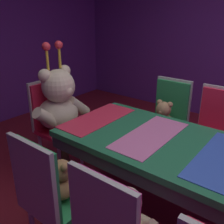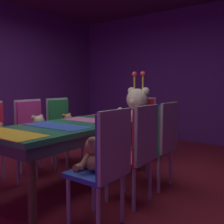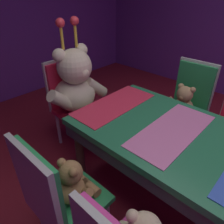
{
  "view_description": "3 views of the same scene",
  "coord_description": "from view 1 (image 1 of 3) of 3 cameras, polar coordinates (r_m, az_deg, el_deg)",
  "views": [
    {
      "loc": [
        -1.64,
        -0.62,
        1.68
      ],
      "look_at": [
        0.07,
        0.73,
        0.81
      ],
      "focal_mm": 41.11,
      "sensor_mm": 36.0,
      "label": 1
    },
    {
      "loc": [
        2.07,
        -2.11,
        1.16
      ],
      "look_at": [
        -0.07,
        0.81,
        0.8
      ],
      "focal_mm": 41.05,
      "sensor_mm": 36.0,
      "label": 2
    },
    {
      "loc": [
        -1.2,
        -0.25,
        1.65
      ],
      "look_at": [
        -0.06,
        0.83,
        0.7
      ],
      "focal_mm": 34.08,
      "sensor_mm": 36.0,
      "label": 3
    }
  ],
  "objects": [
    {
      "name": "teddy_left_2",
      "position": [
        1.85,
        -10.88,
        -14.86
      ],
      "size": [
        0.25,
        0.32,
        0.3
      ],
      "color": "#9E7247",
      "rests_on": "chair_left_2"
    },
    {
      "name": "chair_left_2",
      "position": [
        1.78,
        -14.54,
        -16.62
      ],
      "size": [
        0.42,
        0.41,
        0.98
      ],
      "color": "#268C4C",
      "rests_on": "ground_plane"
    },
    {
      "name": "chair_right_2",
      "position": [
        2.95,
        12.53,
        -0.4
      ],
      "size": [
        0.42,
        0.41,
        0.98
      ],
      "rotation": [
        0.0,
        0.0,
        3.14
      ],
      "color": "#268C4C",
      "rests_on": "ground_plane"
    },
    {
      "name": "banquet_table",
      "position": [
        2.04,
        15.45,
        -9.51
      ],
      "size": [
        0.9,
        2.02,
        0.75
      ],
      "color": "#26724C",
      "rests_on": "ground_plane"
    },
    {
      "name": "king_teddy_bear",
      "position": [
        2.74,
        -11.4,
        1.64
      ],
      "size": [
        0.73,
        0.57,
        0.94
      ],
      "rotation": [
        0.0,
        0.0,
        -1.57
      ],
      "color": "beige",
      "rests_on": "throne_chair"
    },
    {
      "name": "teddy_right_2",
      "position": [
        2.82,
        11.2,
        -1.25
      ],
      "size": [
        0.27,
        0.35,
        0.33
      ],
      "rotation": [
        0.0,
        0.0,
        3.14
      ],
      "color": "tan",
      "rests_on": "chair_right_2"
    },
    {
      "name": "chair_right_1",
      "position": [
        2.78,
        22.12,
        -2.89
      ],
      "size": [
        0.42,
        0.41,
        0.98
      ],
      "rotation": [
        0.0,
        0.0,
        3.14
      ],
      "color": "red",
      "rests_on": "ground_plane"
    },
    {
      "name": "ground_plane",
      "position": [
        2.43,
        13.81,
        -22.8
      ],
      "size": [
        7.9,
        7.9,
        0.0
      ],
      "primitive_type": "plane",
      "color": "maroon"
    },
    {
      "name": "teddy_left_1",
      "position": [
        1.57,
        3.49,
        -21.87
      ],
      "size": [
        0.27,
        0.35,
        0.33
      ],
      "color": "beige",
      "rests_on": "chair_left_1"
    },
    {
      "name": "throne_chair",
      "position": [
        2.92,
        -13.37,
        -0.65
      ],
      "size": [
        0.41,
        0.42,
        0.98
      ],
      "rotation": [
        0.0,
        0.0,
        -1.57
      ],
      "color": "red",
      "rests_on": "ground_plane"
    }
  ]
}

